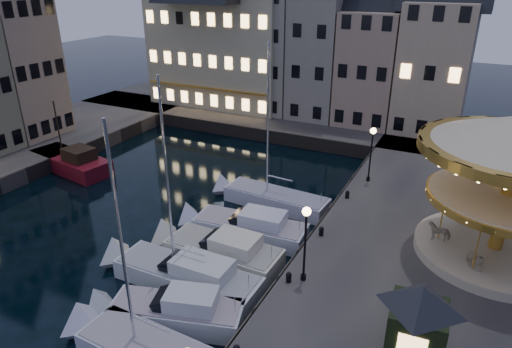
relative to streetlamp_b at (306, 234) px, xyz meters
The scene contains 26 objects.
ground 8.31m from the streetlamp_b, behind, with size 160.00×160.00×0.00m, color black.
quay_east 9.09m from the streetlamp_b, 36.33° to the left, with size 16.00×56.00×1.30m, color #474442.
quay_north 31.17m from the streetlamp_b, 119.38° to the left, with size 44.00×12.00×1.30m, color #474442.
quaywall_e 6.15m from the streetlamp_b, 103.50° to the left, with size 0.15×44.00×1.30m, color #47423A.
quaywall_n 25.03m from the streetlamp_b, 122.15° to the left, with size 48.00×0.15×1.30m, color #47423A.
streetlamp_b is the anchor object (origin of this frame).
streetlamp_c 13.50m from the streetlamp_b, 90.00° to the left, with size 0.44×0.44×4.17m.
bollard_b 2.54m from the streetlamp_b, 140.19° to the right, with size 0.30×0.30×0.57m.
bollard_c 5.14m from the streetlamp_b, 97.59° to the left, with size 0.30×0.30×0.57m.
bollard_d 10.30m from the streetlamp_b, 93.43° to the left, with size 0.30×0.30×0.57m.
townhouse_na 39.60m from the streetlamp_b, 132.64° to the left, with size 5.50×8.00×12.80m.
townhouse_nb 36.20m from the streetlamp_b, 126.23° to the left, with size 6.16×8.00×13.80m.
townhouse_nc 33.09m from the streetlamp_b, 117.66° to the left, with size 6.82×8.00×14.80m.
townhouse_nd 30.95m from the streetlamp_b, 108.05° to the left, with size 5.50×8.00×15.80m.
townhouse_ne 29.51m from the streetlamp_b, 97.85° to the left, with size 6.16×8.00×12.80m.
townhouse_nf 29.38m from the streetlamp_b, 85.96° to the left, with size 6.82×8.00×13.80m.
townhouse_wc 34.94m from the streetlamp_b, 163.32° to the left, with size 8.80×5.50×14.20m.
hotel_corner 36.38m from the streetlamp_b, 126.17° to the left, with size 17.60×9.00×16.80m.
motorboat_a 9.29m from the streetlamp_b, 126.66° to the right, with size 7.24×2.62×12.06m.
motorboat_b 7.64m from the streetlamp_b, 139.34° to the right, with size 7.45×4.02×2.15m.
motorboat_c 7.41m from the streetlamp_b, 164.98° to the right, with size 9.31×2.45×12.42m.
motorboat_d 6.83m from the streetlamp_b, 168.59° to the left, with size 7.92×2.72×2.15m.
motorboat_e 7.86m from the streetlamp_b, 143.02° to the left, with size 8.35×3.06×2.15m.
motorboat_f 11.35m from the streetlamp_b, 124.27° to the left, with size 8.76×2.75×11.61m.
red_fishing_boat 25.27m from the streetlamp_b, 163.42° to the left, with size 8.45×4.08×6.13m.
ticket_kiosk 6.50m from the streetlamp_b, 26.43° to the right, with size 3.44×3.44×4.03m.
Camera 1 is at (13.59, -17.21, 15.70)m, focal length 32.00 mm.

